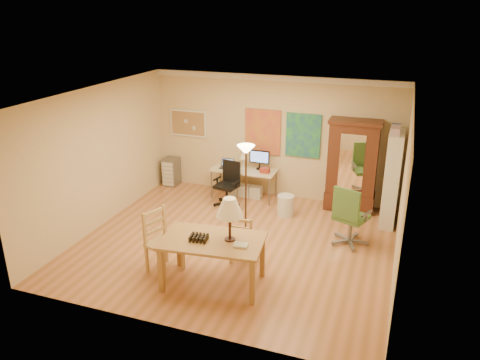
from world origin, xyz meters
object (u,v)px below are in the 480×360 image
(computer_desk, at_px, (245,180))
(office_chair_black, at_px, (228,194))
(office_chair_green, at_px, (349,229))
(bookshelf, at_px, (392,180))
(dining_table, at_px, (219,231))
(armoire, at_px, (352,172))

(computer_desk, height_order, office_chair_black, computer_desk)
(office_chair_green, distance_m, bookshelf, 1.43)
(office_chair_black, distance_m, office_chair_green, 2.85)
(office_chair_black, bearing_deg, dining_table, -71.45)
(office_chair_black, distance_m, armoire, 2.65)
(computer_desk, distance_m, office_chair_black, 0.61)
(computer_desk, xyz_separation_m, armoire, (2.29, 0.09, 0.44))
(computer_desk, height_order, office_chair_green, office_chair_green)
(computer_desk, bearing_deg, dining_table, -77.68)
(dining_table, height_order, bookshelf, bookshelf)
(office_chair_green, xyz_separation_m, armoire, (-0.19, 1.57, 0.54))
(computer_desk, height_order, armoire, armoire)
(computer_desk, bearing_deg, office_chair_green, -30.99)
(bookshelf, bearing_deg, armoire, 151.21)
(dining_table, relative_size, bookshelf, 0.88)
(computer_desk, bearing_deg, armoire, 2.16)
(dining_table, distance_m, armoire, 3.86)
(dining_table, bearing_deg, office_chair_green, 48.80)
(armoire, height_order, bookshelf, armoire)
(dining_table, xyz_separation_m, office_chair_green, (1.72, 1.97, -0.61))
(office_chair_green, bearing_deg, armoire, 96.94)
(dining_table, relative_size, office_chair_black, 1.70)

